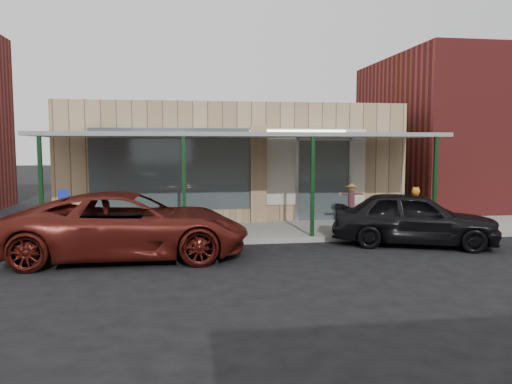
{
  "coord_description": "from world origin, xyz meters",
  "views": [
    {
      "loc": [
        -1.85,
        -11.51,
        2.75
      ],
      "look_at": [
        0.25,
        2.6,
        1.4
      ],
      "focal_mm": 35.0,
      "sensor_mm": 36.0,
      "label": 1
    }
  ],
  "objects": [
    {
      "name": "awning",
      "position": [
        0.0,
        3.56,
        3.01
      ],
      "size": [
        12.0,
        3.0,
        3.04
      ],
      "color": "gray",
      "rests_on": "ground"
    },
    {
      "name": "storefront",
      "position": [
        -0.0,
        8.16,
        2.09
      ],
      "size": [
        12.0,
        6.25,
        4.2
      ],
      "color": "tan",
      "rests_on": "ground"
    },
    {
      "name": "sidewalk",
      "position": [
        0.0,
        3.6,
        0.07
      ],
      "size": [
        40.0,
        3.2,
        0.15
      ],
      "primitive_type": "cube",
      "color": "gray",
      "rests_on": "ground"
    },
    {
      "name": "parked_sedan",
      "position": [
        4.43,
        1.26,
        0.75
      ],
      "size": [
        4.72,
        3.2,
        1.55
      ],
      "rotation": [
        0.0,
        0.0,
        1.21
      ],
      "color": "black",
      "rests_on": "ground"
    },
    {
      "name": "ground",
      "position": [
        0.0,
        0.0,
        0.0
      ],
      "size": [
        120.0,
        120.0,
        0.0
      ],
      "primitive_type": "plane",
      "color": "black",
      "rests_on": "ground"
    },
    {
      "name": "block_buildings_near",
      "position": [
        2.01,
        9.2,
        3.77
      ],
      "size": [
        61.0,
        8.0,
        8.0
      ],
      "color": "maroon",
      "rests_on": "ground"
    },
    {
      "name": "barrel_scarecrow",
      "position": [
        3.54,
        3.82,
        0.62
      ],
      "size": [
        0.84,
        0.55,
        1.39
      ],
      "rotation": [
        0.0,
        0.0,
        0.02
      ],
      "color": "#513C20",
      "rests_on": "sidewalk"
    },
    {
      "name": "barrel_pumpkin",
      "position": [
        -3.87,
        3.6,
        0.39
      ],
      "size": [
        0.62,
        0.62,
        0.66
      ],
      "rotation": [
        0.0,
        0.0,
        -0.11
      ],
      "color": "#513C20",
      "rests_on": "sidewalk"
    },
    {
      "name": "handicap_sign",
      "position": [
        -5.0,
        2.4,
        1.05
      ],
      "size": [
        0.29,
        0.07,
        1.4
      ],
      "rotation": [
        0.0,
        0.0,
        0.16
      ],
      "color": "gray",
      "rests_on": "sidewalk"
    },
    {
      "name": "car_maroon",
      "position": [
        -3.14,
        0.83,
        0.8
      ],
      "size": [
        5.8,
        2.69,
        1.61
      ],
      "primitive_type": "imported",
      "rotation": [
        0.0,
        0.0,
        1.57
      ],
      "color": "#561711",
      "rests_on": "ground"
    }
  ]
}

